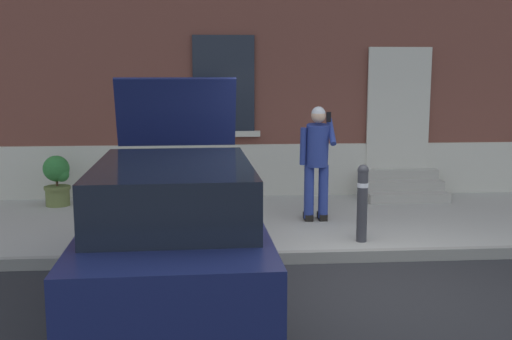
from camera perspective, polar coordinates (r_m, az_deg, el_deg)
ground_plane at (r=7.16m, az=8.78°, el=-10.65°), size 80.00×80.00×0.00m
sidewalk at (r=9.77m, az=5.04°, el=-4.78°), size 24.00×3.60×0.15m
curb_edge at (r=8.01m, az=7.25°, el=-7.92°), size 24.00×0.12×0.15m
building_facade at (r=12.03m, az=3.29°, el=15.34°), size 24.00×1.52×7.50m
entrance_stoop at (r=11.52m, az=13.24°, el=-1.54°), size 1.43×0.96×0.48m
hatchback_car_navy at (r=6.52m, az=-7.50°, el=-5.26°), size 1.88×4.11×2.34m
bollard_near_person at (r=8.34m, az=9.79°, el=-2.77°), size 0.15×0.15×1.04m
person_on_phone at (r=9.32m, az=5.65°, el=1.28°), size 0.51×0.48×1.75m
planter_olive at (r=10.99m, az=-17.88°, el=-0.82°), size 0.44×0.44×0.86m
planter_charcoal at (r=10.84m, az=-8.08°, el=-0.61°), size 0.44×0.44×0.86m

